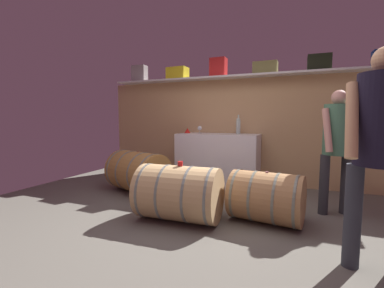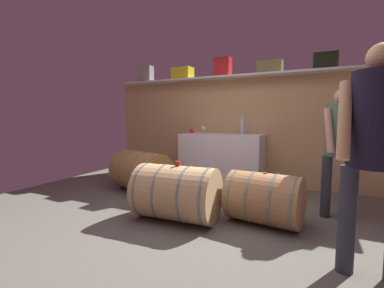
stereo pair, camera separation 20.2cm
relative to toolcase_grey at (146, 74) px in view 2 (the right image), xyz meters
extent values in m
cube|color=#5F5C53|center=(2.10, -1.55, -2.11)|extent=(6.64, 7.74, 0.02)
cube|color=tan|center=(2.10, 0.15, -1.14)|extent=(5.44, 0.10, 1.90)
cube|color=silver|center=(2.10, 0.00, -0.18)|extent=(5.00, 0.40, 0.03)
cube|color=gray|center=(0.00, 0.00, 0.00)|extent=(0.30, 0.19, 0.32)
cube|color=yellow|center=(0.85, 0.00, -0.05)|extent=(0.40, 0.27, 0.23)
cube|color=red|center=(1.67, 0.00, 0.01)|extent=(0.29, 0.21, 0.34)
cube|color=olive|center=(2.49, 0.00, -0.06)|extent=(0.40, 0.23, 0.21)
cube|color=black|center=(3.32, 0.00, -0.04)|extent=(0.35, 0.24, 0.25)
cube|color=white|center=(1.74, -0.21, -1.64)|extent=(1.42, 0.61, 0.92)
cylinder|color=#B2C2B8|center=(2.08, -0.12, -1.06)|extent=(0.08, 0.08, 0.23)
sphere|color=#B2C2B8|center=(2.08, -0.12, -0.93)|extent=(0.07, 0.07, 0.07)
cylinder|color=#B2C2B8|center=(2.08, -0.12, -0.88)|extent=(0.03, 0.03, 0.08)
cylinder|color=white|center=(1.38, -0.19, -1.18)|extent=(0.07, 0.07, 0.00)
cylinder|color=white|center=(1.38, -0.19, -1.14)|extent=(0.01, 0.01, 0.06)
sphere|color=white|center=(1.38, -0.19, -1.08)|extent=(0.08, 0.08, 0.08)
sphere|color=maroon|center=(1.38, -0.19, -1.09)|extent=(0.05, 0.05, 0.05)
cone|color=red|center=(1.13, -0.18, -1.13)|extent=(0.11, 0.11, 0.09)
cylinder|color=tan|center=(1.79, -1.97, -1.77)|extent=(0.97, 0.68, 0.63)
cylinder|color=slate|center=(1.39, -1.99, -1.77)|extent=(0.06, 0.65, 0.65)
cylinder|color=slate|center=(1.64, -1.98, -1.77)|extent=(0.06, 0.65, 0.65)
cylinder|color=slate|center=(1.94, -1.97, -1.77)|extent=(0.06, 0.65, 0.65)
cylinder|color=slate|center=(2.18, -1.96, -1.77)|extent=(0.06, 0.65, 0.65)
cylinder|color=#924546|center=(1.79, -1.97, -1.45)|extent=(0.04, 0.04, 0.01)
cylinder|color=#A6763C|center=(0.68, -1.14, -1.77)|extent=(1.11, 0.92, 0.65)
cylinder|color=slate|center=(0.30, -1.01, -1.77)|extent=(0.24, 0.63, 0.66)
cylinder|color=slate|center=(0.54, -1.09, -1.77)|extent=(0.24, 0.63, 0.66)
cylinder|color=slate|center=(0.82, -1.19, -1.77)|extent=(0.24, 0.63, 0.66)
cylinder|color=slate|center=(1.06, -1.27, -1.77)|extent=(0.24, 0.63, 0.66)
cylinder|color=#94503B|center=(0.68, -1.14, -1.44)|extent=(0.04, 0.04, 0.01)
cylinder|color=#A6784B|center=(2.74, -1.66, -1.80)|extent=(0.86, 0.67, 0.57)
cylinder|color=slate|center=(2.41, -1.61, -1.80)|extent=(0.11, 0.58, 0.58)
cylinder|color=slate|center=(2.62, -1.64, -1.80)|extent=(0.11, 0.58, 0.58)
cylinder|color=slate|center=(2.87, -1.67, -1.80)|extent=(0.11, 0.58, 0.58)
cylinder|color=slate|center=(3.07, -1.70, -1.80)|extent=(0.11, 0.58, 0.58)
cylinder|color=brown|center=(2.74, -1.66, -1.51)|extent=(0.04, 0.04, 0.01)
cylinder|color=red|center=(1.80, -1.97, -1.42)|extent=(0.06, 0.06, 0.05)
cylinder|color=#31353E|center=(3.48, -2.35, -1.68)|extent=(0.13, 0.13, 0.83)
cylinder|color=black|center=(3.63, -2.36, -0.92)|extent=(0.36, 0.36, 0.69)
sphere|color=tan|center=(3.63, -2.36, -0.48)|extent=(0.20, 0.20, 0.20)
cylinder|color=tan|center=(3.42, -2.45, -0.92)|extent=(0.10, 0.28, 0.58)
cylinder|color=#2D2D32|center=(3.37, -1.12, -1.72)|extent=(0.11, 0.11, 0.74)
cylinder|color=#2D2D32|center=(3.62, -1.00, -1.72)|extent=(0.11, 0.11, 0.74)
cylinder|color=#437256|center=(3.50, -1.06, -1.04)|extent=(0.32, 0.32, 0.61)
sphere|color=tan|center=(3.50, -1.06, -0.66)|extent=(0.18, 0.18, 0.18)
cylinder|color=tan|center=(3.37, -1.23, -1.04)|extent=(0.16, 0.21, 0.52)
cylinder|color=tan|center=(3.70, -1.07, -1.04)|extent=(0.16, 0.23, 0.52)
camera|label=1|loc=(3.06, -4.71, -0.91)|focal=24.76mm
camera|label=2|loc=(3.24, -4.63, -0.91)|focal=24.76mm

